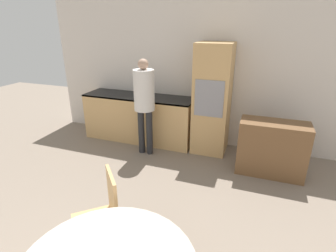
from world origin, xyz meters
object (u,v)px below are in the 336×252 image
(sideboard, at_px, (272,148))
(person_standing, at_px, (144,97))
(chair_far_left, at_px, (104,214))
(oven_unit, at_px, (212,100))

(sideboard, xyz_separation_m, person_standing, (-2.07, -0.03, 0.61))
(sideboard, relative_size, chair_far_left, 1.06)
(chair_far_left, relative_size, person_standing, 0.56)
(person_standing, bearing_deg, chair_far_left, -75.23)
(chair_far_left, bearing_deg, sideboard, 104.01)
(oven_unit, xyz_separation_m, person_standing, (-1.04, -0.52, 0.08))
(chair_far_left, bearing_deg, person_standing, 152.91)
(person_standing, bearing_deg, sideboard, 0.95)
(oven_unit, relative_size, person_standing, 1.14)
(chair_far_left, height_order, person_standing, person_standing)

